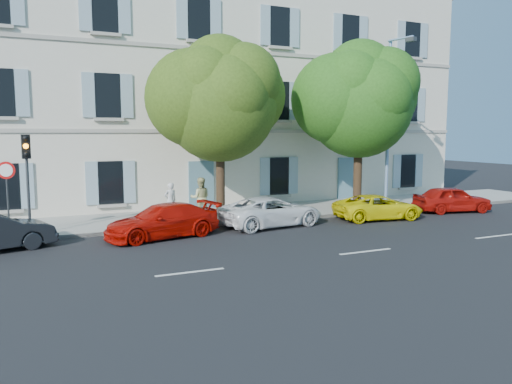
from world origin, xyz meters
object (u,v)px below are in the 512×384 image
tree_right (359,105)px  traffic_light (27,163)px  street_lamp (390,114)px  car_yellow_supercar (378,207)px  car_red_hatchback (452,199)px  tree_left (220,105)px  car_white_coupe (271,212)px  road_sign (7,183)px  car_red_coupe (162,221)px  pedestrian_b (200,198)px  pedestrian_a (170,201)px

tree_right → traffic_light: (-14.86, -0.58, -2.41)m
street_lamp → car_yellow_supercar: bearing=-138.7°
car_red_hatchback → tree_left: size_ratio=0.49×
car_white_coupe → tree_left: 5.15m
street_lamp → road_sign: bearing=179.0°
car_white_coupe → traffic_light: size_ratio=1.21×
car_red_coupe → pedestrian_b: pedestrian_b is taller
street_lamp → car_red_hatchback: bearing=-27.3°
traffic_light → road_sign: 1.01m
traffic_light → pedestrian_a: (5.65, 1.56, -1.88)m
tree_right → street_lamp: size_ratio=0.97×
tree_left → pedestrian_a: tree_left is taller
street_lamp → pedestrian_b: street_lamp is taller
car_red_coupe → tree_right: 11.53m
car_red_hatchback → tree_left: tree_left is taller
road_sign → pedestrian_b: bearing=6.2°
car_red_hatchback → street_lamp: bearing=74.8°
traffic_light → road_sign: traffic_light is taller
car_red_hatchback → traffic_light: size_ratio=1.03×
car_white_coupe → tree_left: tree_left is taller
tree_left → car_red_coupe: bearing=-142.6°
car_red_coupe → street_lamp: bearing=85.9°
tree_left → pedestrian_b: tree_left is taller
car_white_coupe → car_yellow_supercar: car_white_coupe is taller
car_white_coupe → pedestrian_b: size_ratio=2.47×
tree_left → pedestrian_b: bearing=167.3°
car_yellow_supercar → street_lamp: size_ratio=0.49×
car_white_coupe → road_sign: 10.14m
car_yellow_supercar → street_lamp: 4.90m
road_sign → street_lamp: 17.16m
tree_left → road_sign: size_ratio=2.82×
car_red_coupe → tree_right: bearing=90.3°
tree_right → pedestrian_b: (-8.00, 0.46, -4.18)m
car_red_coupe → pedestrian_a: bearing=148.7°
car_red_hatchback → pedestrian_a: pedestrian_a is taller
tree_left → pedestrian_a: size_ratio=4.85×
car_white_coupe → traffic_light: 9.56m
car_yellow_supercar → car_red_hatchback: bearing=-80.3°
car_yellow_supercar → pedestrian_a: bearing=77.1°
car_yellow_supercar → pedestrian_a: (-8.76, 3.24, 0.38)m
car_white_coupe → tree_right: bearing=-80.2°
car_red_hatchback → car_white_coupe: bearing=100.5°
car_white_coupe → tree_right: (5.63, 1.79, 4.61)m
car_red_coupe → pedestrian_b: 3.57m
car_red_coupe → traffic_light: (-4.51, 1.62, 2.19)m
tree_left → road_sign: bearing=-175.8°
tree_right → street_lamp: (1.39, -0.64, -0.44)m
car_white_coupe → traffic_light: bearing=74.7°
road_sign → pedestrian_a: road_sign is taller
street_lamp → tree_left: bearing=174.0°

